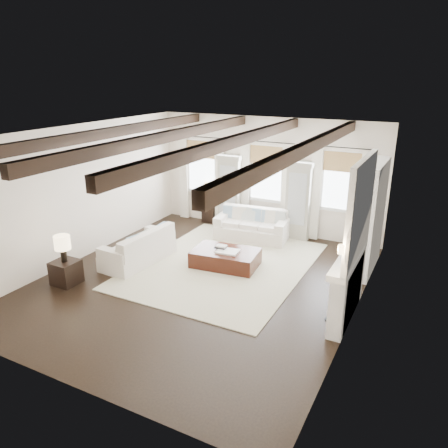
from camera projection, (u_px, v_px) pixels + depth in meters
The scene contains 15 objects.
ground at pixel (200, 282), 9.51m from camera, with size 7.50×7.50×0.00m, color black.
room_shell at pixel (250, 192), 9.31m from camera, with size 6.54×7.54×3.22m.
area_rug at pixel (223, 265), 10.31m from camera, with size 3.73×4.73×0.02m, color beige.
sofa_back at pixel (252, 227), 11.87m from camera, with size 2.01×1.08×0.83m.
sofa_left at pixel (140, 250), 10.37m from camera, with size 0.97×1.94×0.81m.
ottoman at pixel (226, 258), 10.21m from camera, with size 1.50×0.94×0.39m, color black.
tray at pixel (228, 251), 10.04m from camera, with size 0.50×0.38×0.04m, color white.
book_lower at pixel (221, 247), 10.19m from camera, with size 0.26×0.20×0.04m, color #262628.
book_upper at pixel (222, 246), 10.16m from camera, with size 0.22×0.17×0.03m, color beige.
side_table_front at pixel (66, 272), 9.36m from camera, with size 0.52×0.52×0.52m, color black.
lamp_front at pixel (62, 244), 9.14m from camera, with size 0.34×0.34×0.58m.
side_table_back at pixel (210, 211), 13.30m from camera, with size 0.40×0.40×0.60m, color black.
lamp_back at pixel (210, 189), 13.06m from camera, with size 0.36×0.36×0.62m.
candlestick_near at pixel (331, 303), 7.92m from camera, with size 0.17×0.17×0.84m.
candlestick_far at pixel (337, 292), 8.31m from camera, with size 0.17×0.17×0.86m.
Camera 1 is at (4.39, -7.37, 4.32)m, focal length 35.00 mm.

